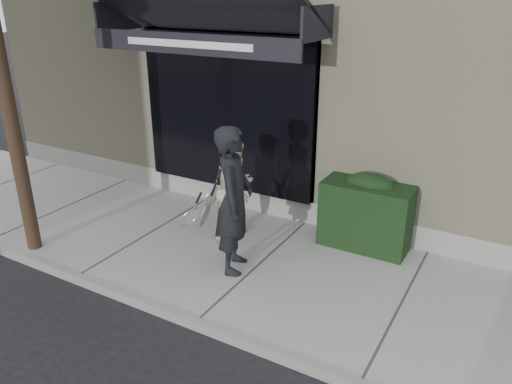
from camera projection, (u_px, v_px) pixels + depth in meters
The scene contains 7 objects.
ground at pixel (261, 270), 7.17m from camera, with size 80.00×80.00×0.00m, color black.
sidewalk at pixel (261, 266), 7.14m from camera, with size 20.00×3.00×0.12m, color gray.
curb at pixel (197, 324), 5.90m from camera, with size 20.00×0.10×0.14m, color gray.
building_facade at pixel (381, 42), 10.10m from camera, with size 14.30×8.04×5.64m.
hedge at pixel (367, 212), 7.41m from camera, with size 1.30×0.70×1.14m.
pedestrian_front at pixel (234, 201), 6.61m from camera, with size 0.94×1.01×2.04m.
pedestrian_back at pixel (236, 189), 7.55m from camera, with size 0.70×0.82×1.60m.
Camera 1 is at (3.02, -5.42, 3.76)m, focal length 35.00 mm.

